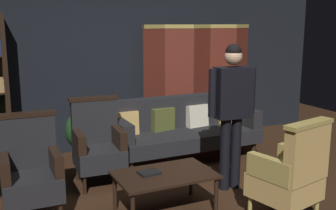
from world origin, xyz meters
The scene contains 11 objects.
ground_plane centered at (0.00, 0.00, 0.00)m, with size 10.00×10.00×0.00m, color #331E11.
back_wall centered at (0.00, 2.45, 1.40)m, with size 7.20×0.10×2.80m, color black.
folding_screen centered at (1.29, 2.26, 0.99)m, with size 2.13×0.34×1.90m.
velvet_couch centered at (0.55, 1.46, 0.46)m, with size 2.12×0.78×0.88m.
coffee_table centered at (-0.41, 0.00, 0.37)m, with size 1.00×0.64×0.42m.
armchair_gilt_accent centered at (0.62, -0.69, 0.49)m, with size 0.69×0.69×1.04m.
armchair_wing_left centered at (-1.66, 0.50, 0.49)m, with size 0.60×0.59×1.04m.
armchair_wing_right centered at (-0.81, 1.07, 0.49)m, with size 0.61×0.61×1.04m.
standing_figure centered at (0.54, 0.24, 1.03)m, with size 0.59×0.25×1.70m.
potted_plant centered at (-0.83, 1.77, 0.44)m, with size 0.48×0.48×0.77m.
book_black_cloth centered at (-0.56, 0.06, 0.43)m, with size 0.21×0.16×0.02m, color black.
Camera 1 is at (-2.05, -3.56, 1.93)m, focal length 43.45 mm.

